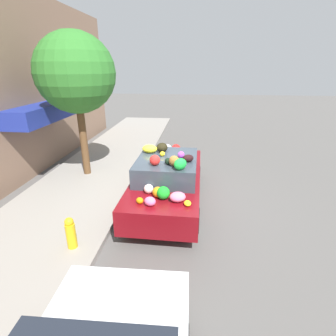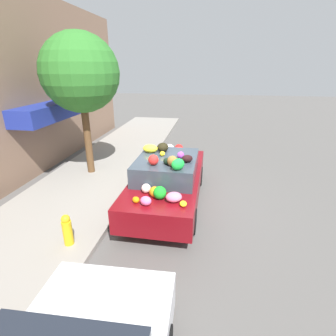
# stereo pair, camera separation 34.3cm
# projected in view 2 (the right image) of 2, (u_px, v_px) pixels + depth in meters

# --- Properties ---
(ground_plane) EXTENTS (60.00, 60.00, 0.00)m
(ground_plane) POSITION_uv_depth(u_px,v_px,m) (165.00, 202.00, 7.56)
(ground_plane) COLOR #565451
(sidewalk_curb) EXTENTS (24.00, 3.20, 0.13)m
(sidewalk_curb) POSITION_uv_depth(u_px,v_px,m) (78.00, 193.00, 7.94)
(sidewalk_curb) COLOR gray
(sidewalk_curb) RESTS_ON ground
(street_tree) EXTENTS (2.45, 2.45, 4.54)m
(street_tree) POSITION_uv_depth(u_px,v_px,m) (80.00, 74.00, 8.15)
(street_tree) COLOR brown
(street_tree) RESTS_ON sidewalk_curb
(fire_hydrant) EXTENTS (0.20, 0.20, 0.70)m
(fire_hydrant) POSITION_uv_depth(u_px,v_px,m) (67.00, 230.00, 5.45)
(fire_hydrant) COLOR gold
(fire_hydrant) RESTS_ON sidewalk_curb
(art_car) EXTENTS (4.38, 1.82, 1.68)m
(art_car) POSITION_uv_depth(u_px,v_px,m) (168.00, 179.00, 7.23)
(art_car) COLOR maroon
(art_car) RESTS_ON ground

